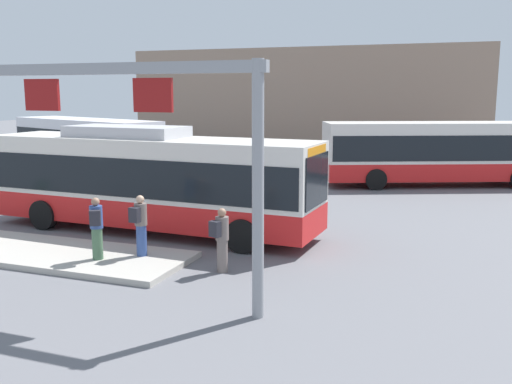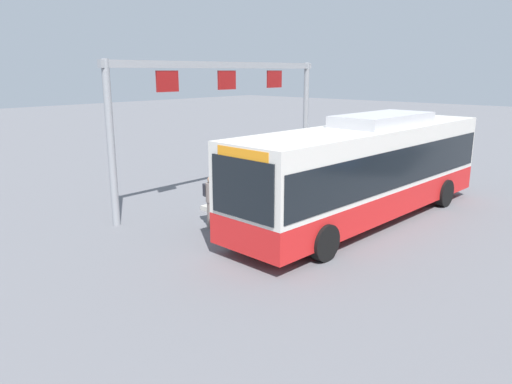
{
  "view_description": "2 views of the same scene",
  "coord_description": "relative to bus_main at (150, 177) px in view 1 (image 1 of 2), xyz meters",
  "views": [
    {
      "loc": [
        9.66,
        -16.18,
        4.57
      ],
      "look_at": [
        3.89,
        -0.53,
        1.64
      ],
      "focal_mm": 40.18,
      "sensor_mm": 36.0,
      "label": 1
    },
    {
      "loc": [
        14.03,
        7.63,
        4.85
      ],
      "look_at": [
        3.24,
        -1.96,
        1.23
      ],
      "focal_mm": 34.07,
      "sensor_mm": 36.0,
      "label": 2
    }
  ],
  "objects": [
    {
      "name": "bus_main",
      "position": [
        0.0,
        0.0,
        0.0
      ],
      "size": [
        11.46,
        3.08,
        3.46
      ],
      "rotation": [
        0.0,
        0.0,
        -0.05
      ],
      "color": "red",
      "rests_on": "ground"
    },
    {
      "name": "bus_background_right",
      "position": [
        8.31,
        13.11,
        -0.03
      ],
      "size": [
        11.05,
        6.55,
        3.1
      ],
      "rotation": [
        0.0,
        0.0,
        0.4
      ],
      "color": "red",
      "rests_on": "ground"
    },
    {
      "name": "platform_sign_gantry",
      "position": [
        0.71,
        -5.68,
        2.01
      ],
      "size": [
        10.66,
        0.24,
        5.2
      ],
      "color": "gray",
      "rests_on": "ground"
    },
    {
      "name": "station_building",
      "position": [
        -2.44,
        29.56,
        2.1
      ],
      "size": [
        27.61,
        8.0,
        7.83
      ],
      "primitive_type": "cube",
      "color": "gray",
      "rests_on": "ground"
    },
    {
      "name": "person_waiting_near",
      "position": [
        1.52,
        -3.12,
        -0.76
      ],
      "size": [
        0.37,
        0.55,
        1.67
      ],
      "rotation": [
        0.0,
        0.0,
        1.47
      ],
      "color": "#334C8C",
      "rests_on": "platform_curb"
    },
    {
      "name": "person_waiting_mid",
      "position": [
        0.62,
        -3.82,
        -0.76
      ],
      "size": [
        0.53,
        0.61,
        1.67
      ],
      "rotation": [
        0.0,
        0.0,
        2.1
      ],
      "color": "#476B4C",
      "rests_on": "platform_curb"
    },
    {
      "name": "platform_curb",
      "position": [
        -2.13,
        -3.56,
        -1.73
      ],
      "size": [
        10.0,
        2.8,
        0.16
      ],
      "primitive_type": "cube",
      "color": "#B2ADA3",
      "rests_on": "ground"
    },
    {
      "name": "bus_background_left",
      "position": [
        -9.94,
        10.01,
        -0.03
      ],
      "size": [
        10.69,
        6.02,
        3.1
      ],
      "rotation": [
        0.0,
        0.0,
        2.78
      ],
      "color": "#1947AD",
      "rests_on": "ground"
    },
    {
      "name": "person_boarding",
      "position": [
        3.96,
        -3.23,
        -0.92
      ],
      "size": [
        0.46,
        0.59,
        1.67
      ],
      "rotation": [
        0.0,
        0.0,
        1.23
      ],
      "color": "slate",
      "rests_on": "ground"
    },
    {
      "name": "ground_plane",
      "position": [
        0.01,
        -0.0,
        -1.81
      ],
      "size": [
        120.0,
        120.0,
        0.0
      ],
      "primitive_type": "plane",
      "color": "slate"
    }
  ]
}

